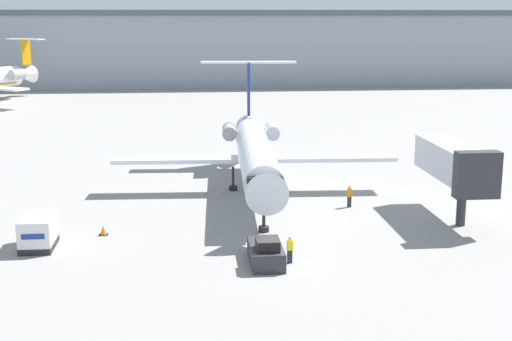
{
  "coord_description": "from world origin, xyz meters",
  "views": [
    {
      "loc": [
        -5.36,
        -42.7,
        15.59
      ],
      "look_at": [
        0.0,
        11.73,
        3.69
      ],
      "focal_mm": 50.0,
      "sensor_mm": 36.0,
      "label": 1
    }
  ],
  "objects_px": {
    "worker_near_tug": "(290,249)",
    "worker_by_wing": "(349,196)",
    "jet_bridge": "(454,163)",
    "airplane_main": "(255,152)",
    "luggage_cart": "(38,232)",
    "traffic_cone_left": "(103,231)",
    "pushback_tug": "(266,252)"
  },
  "relations": [
    {
      "from": "worker_by_wing",
      "to": "traffic_cone_left",
      "type": "distance_m",
      "value": 20.4
    },
    {
      "from": "luggage_cart",
      "to": "jet_bridge",
      "type": "distance_m",
      "value": 31.3
    },
    {
      "from": "worker_near_tug",
      "to": "traffic_cone_left",
      "type": "bearing_deg",
      "value": 149.99
    },
    {
      "from": "airplane_main",
      "to": "worker_by_wing",
      "type": "height_order",
      "value": "airplane_main"
    },
    {
      "from": "worker_by_wing",
      "to": "jet_bridge",
      "type": "relative_size",
      "value": 0.17
    },
    {
      "from": "traffic_cone_left",
      "to": "worker_by_wing",
      "type": "bearing_deg",
      "value": 16.6
    },
    {
      "from": "worker_near_tug",
      "to": "jet_bridge",
      "type": "height_order",
      "value": "jet_bridge"
    },
    {
      "from": "jet_bridge",
      "to": "luggage_cart",
      "type": "bearing_deg",
      "value": -172.16
    },
    {
      "from": "airplane_main",
      "to": "worker_near_tug",
      "type": "bearing_deg",
      "value": -88.81
    },
    {
      "from": "traffic_cone_left",
      "to": "jet_bridge",
      "type": "distance_m",
      "value": 27.13
    },
    {
      "from": "worker_near_tug",
      "to": "worker_by_wing",
      "type": "xyz_separation_m",
      "value": [
        6.91,
        13.12,
        0.01
      ]
    },
    {
      "from": "airplane_main",
      "to": "jet_bridge",
      "type": "relative_size",
      "value": 2.8
    },
    {
      "from": "airplane_main",
      "to": "worker_near_tug",
      "type": "xyz_separation_m",
      "value": [
        0.39,
        -18.92,
        -2.78
      ]
    },
    {
      "from": "pushback_tug",
      "to": "worker_by_wing",
      "type": "height_order",
      "value": "pushback_tug"
    },
    {
      "from": "pushback_tug",
      "to": "luggage_cart",
      "type": "xyz_separation_m",
      "value": [
        -15.17,
        4.63,
        0.4
      ]
    },
    {
      "from": "worker_near_tug",
      "to": "pushback_tug",
      "type": "bearing_deg",
      "value": 175.08
    },
    {
      "from": "worker_near_tug",
      "to": "traffic_cone_left",
      "type": "xyz_separation_m",
      "value": [
        -12.62,
        7.29,
        -0.63
      ]
    },
    {
      "from": "airplane_main",
      "to": "pushback_tug",
      "type": "xyz_separation_m",
      "value": [
        -1.13,
        -18.79,
        -3.03
      ]
    },
    {
      "from": "worker_by_wing",
      "to": "luggage_cart",
      "type": "bearing_deg",
      "value": -160.52
    },
    {
      "from": "traffic_cone_left",
      "to": "luggage_cart",
      "type": "bearing_deg",
      "value": -148.18
    },
    {
      "from": "jet_bridge",
      "to": "worker_near_tug",
      "type": "bearing_deg",
      "value": -147.48
    },
    {
      "from": "traffic_cone_left",
      "to": "pushback_tug",
      "type": "bearing_deg",
      "value": -32.83
    },
    {
      "from": "airplane_main",
      "to": "traffic_cone_left",
      "type": "bearing_deg",
      "value": -136.45
    },
    {
      "from": "pushback_tug",
      "to": "worker_by_wing",
      "type": "distance_m",
      "value": 15.49
    },
    {
      "from": "airplane_main",
      "to": "luggage_cart",
      "type": "relative_size",
      "value": 8.44
    },
    {
      "from": "traffic_cone_left",
      "to": "jet_bridge",
      "type": "relative_size",
      "value": 0.06
    },
    {
      "from": "worker_near_tug",
      "to": "luggage_cart",
      "type": "bearing_deg",
      "value": 164.07
    },
    {
      "from": "luggage_cart",
      "to": "traffic_cone_left",
      "type": "distance_m",
      "value": 4.86
    },
    {
      "from": "worker_near_tug",
      "to": "worker_by_wing",
      "type": "distance_m",
      "value": 14.83
    },
    {
      "from": "luggage_cart",
      "to": "worker_near_tug",
      "type": "relative_size",
      "value": 1.96
    },
    {
      "from": "worker_by_wing",
      "to": "jet_bridge",
      "type": "bearing_deg",
      "value": -29.65
    },
    {
      "from": "luggage_cart",
      "to": "worker_by_wing",
      "type": "xyz_separation_m",
      "value": [
        23.61,
        8.35,
        -0.14
      ]
    }
  ]
}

